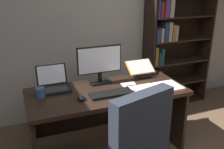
% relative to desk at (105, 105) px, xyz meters
% --- Properties ---
extents(wall_back, '(5.38, 0.12, 2.67)m').
position_rel_desk_xyz_m(wall_back, '(0.21, 0.94, 0.80)').
color(wall_back, '#B2ADA3').
rests_on(wall_back, ground).
extents(desk, '(1.59, 0.70, 0.73)m').
position_rel_desk_xyz_m(desk, '(0.00, 0.00, 0.00)').
color(desk, black).
rests_on(desk, ground).
extents(bookshelf, '(0.97, 0.31, 1.96)m').
position_rel_desk_xyz_m(bookshelf, '(1.27, 0.72, 0.47)').
color(bookshelf, black).
rests_on(bookshelf, ground).
extents(monitor, '(0.49, 0.16, 0.41)m').
position_rel_desk_xyz_m(monitor, '(-0.00, 0.15, 0.41)').
color(monitor, black).
rests_on(monitor, desk).
extents(laptop, '(0.31, 0.29, 0.23)m').
position_rel_desk_xyz_m(laptop, '(-0.49, 0.15, 0.25)').
color(laptop, black).
rests_on(laptop, desk).
extents(keyboard, '(0.42, 0.15, 0.02)m').
position_rel_desk_xyz_m(keyboard, '(-0.00, -0.19, 0.21)').
color(keyboard, black).
rests_on(keyboard, desk).
extents(computer_mouse, '(0.06, 0.10, 0.04)m').
position_rel_desk_xyz_m(computer_mouse, '(-0.30, -0.19, 0.22)').
color(computer_mouse, black).
rests_on(computer_mouse, desk).
extents(reading_stand_with_book, '(0.32, 0.25, 0.15)m').
position_rel_desk_xyz_m(reading_stand_with_book, '(0.52, 0.20, 0.28)').
color(reading_stand_with_book, black).
rests_on(reading_stand_with_book, desk).
extents(open_binder, '(0.50, 0.27, 0.02)m').
position_rel_desk_xyz_m(open_binder, '(0.49, -0.24, 0.21)').
color(open_binder, '#DB422D').
rests_on(open_binder, desk).
extents(notepad, '(0.16, 0.22, 0.01)m').
position_rel_desk_xyz_m(notepad, '(0.26, -0.09, 0.21)').
color(notepad, silver).
rests_on(notepad, desk).
extents(pen, '(0.14, 0.01, 0.01)m').
position_rel_desk_xyz_m(pen, '(0.28, -0.09, 0.22)').
color(pen, maroon).
rests_on(pen, notepad).
extents(coffee_mug, '(0.09, 0.09, 0.09)m').
position_rel_desk_xyz_m(coffee_mug, '(-0.64, 0.01, 0.25)').
color(coffee_mug, '#334C7A').
rests_on(coffee_mug, desk).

